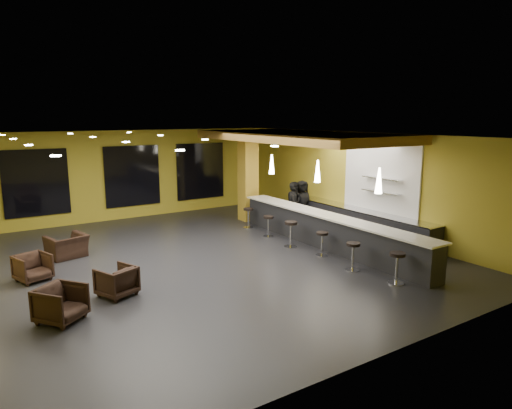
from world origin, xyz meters
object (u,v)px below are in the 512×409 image
armchair_a (61,304)px  bar_stool_3 (291,231)px  pendant_2 (272,164)px  prep_counter (361,223)px  bar_counter (327,232)px  column (248,176)px  pendant_0 (379,181)px  staff_b (295,203)px  bar_stool_0 (397,264)px  armchair_c (33,268)px  staff_c (302,202)px  armchair_d (67,246)px  bar_stool_2 (322,241)px  staff_a (294,204)px  armchair_b (117,281)px  bar_stool_5 (248,215)px  bar_stool_1 (353,253)px  bar_stool_4 (268,224)px  pendant_1 (318,171)px

armchair_a → bar_stool_3: bar_stool_3 is taller
pendant_2 → armchair_a: pendant_2 is taller
prep_counter → armchair_a: 10.08m
bar_counter → armchair_a: size_ratio=9.78×
column → pendant_0: bearing=-90.0°
staff_b → bar_stool_0: bearing=-127.2°
column → bar_stool_0: 8.04m
armchair_c → staff_c: bearing=-11.5°
pendant_0 → staff_b: (1.02, 4.92, -1.53)m
armchair_d → staff_b: bearing=162.8°
staff_b → bar_stool_2: bearing=-138.1°
armchair_c → armchair_d: (1.10, 1.57, -0.01)m
staff_a → armchair_b: size_ratio=2.11×
armchair_a → bar_stool_3: size_ratio=0.99×
prep_counter → bar_stool_5: size_ratio=8.09×
prep_counter → bar_stool_1: size_ratio=7.87×
staff_c → bar_stool_5: (-2.12, 0.47, -0.35)m
bar_stool_3 → column: bearing=76.9°
bar_counter → bar_stool_1: bearing=-113.5°
bar_stool_3 → bar_stool_5: size_ratio=1.11×
armchair_a → bar_stool_1: size_ratio=1.07×
prep_counter → bar_stool_0: size_ratio=7.58×
bar_counter → bar_stool_4: 2.19m
staff_a → bar_stool_1: (-1.81, -4.90, -0.32)m
pendant_0 → bar_stool_0: pendant_0 is taller
armchair_d → bar_stool_3: bar_stool_3 is taller
armchair_b → bar_stool_3: 5.80m
pendant_0 → bar_stool_4: size_ratio=0.97×
armchair_c → bar_stool_0: bar_stool_0 is taller
bar_stool_2 → bar_stool_5: (-0.01, 4.05, 0.02)m
armchair_d → staff_c: bearing=163.5°
column → bar_stool_2: (-0.70, -5.18, -1.29)m
pendant_1 → bar_stool_5: 3.58m
bar_stool_0 → bar_stool_2: bar_stool_0 is taller
column → staff_c: (1.42, -1.60, -0.92)m
pendant_1 → column: bearing=90.0°
armchair_d → bar_stool_5: (6.30, 0.12, 0.14)m
staff_a → bar_stool_3: 2.94m
armchair_b → bar_stool_4: (5.85, 2.38, 0.11)m
pendant_1 → bar_stool_3: 2.05m
bar_counter → bar_stool_0: 3.38m
pendant_2 → bar_stool_4: 2.26m
column → bar_stool_3: 4.26m
pendant_0 → pendant_1: same height
prep_counter → staff_a: staff_a is taller
pendant_1 → bar_stool_2: bearing=-122.7°
pendant_1 → bar_stool_1: 3.25m
pendant_0 → staff_c: (1.42, 5.00, -1.52)m
staff_a → armchair_a: staff_a is taller
prep_counter → pendant_2: 3.73m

